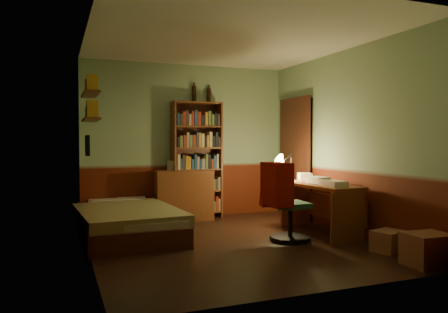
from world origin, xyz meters
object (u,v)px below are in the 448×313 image
object	(u,v)px
office_chair	(290,208)
bookshelf	(197,160)
desk	(319,209)
mini_stereo	(176,165)
bed	(126,211)
cardboard_box_a	(428,250)
dresser	(184,195)
desk_lamp	(291,162)
cardboard_box_b	(388,241)

from	to	relation	value
office_chair	bookshelf	bearing A→B (deg)	109.57
office_chair	desk	bearing A→B (deg)	21.27
mini_stereo	desk	size ratio (longest dim) A/B	0.21
bed	office_chair	distance (m)	2.27
bookshelf	cardboard_box_a	xyz separation A→B (m)	(1.40, -3.57, -0.81)
dresser	bookshelf	bearing A→B (deg)	22.69
bookshelf	desk_lamp	distance (m)	1.63
bed	desk_lamp	distance (m)	2.56
bed	desk_lamp	size ratio (longest dim) A/B	4.07
bookshelf	bed	bearing A→B (deg)	-148.26
bookshelf	cardboard_box_a	distance (m)	3.92
mini_stereo	desk	xyz separation A→B (m)	(1.57, -1.87, -0.55)
bookshelf	desk	size ratio (longest dim) A/B	1.48
dresser	bookshelf	distance (m)	0.63
dresser	cardboard_box_a	distance (m)	3.87
desk	office_chair	bearing A→B (deg)	-164.73
dresser	mini_stereo	bearing A→B (deg)	134.15
mini_stereo	desk_lamp	world-z (taller)	desk_lamp
bookshelf	cardboard_box_a	size ratio (longest dim) A/B	4.30
mini_stereo	cardboard_box_b	size ratio (longest dim) A/B	0.81
desk_lamp	cardboard_box_b	distance (m)	2.00
bed	cardboard_box_b	xyz separation A→B (m)	(2.75, -2.07, -0.21)
cardboard_box_b	mini_stereo	bearing A→B (deg)	120.96
desk_lamp	bookshelf	bearing A→B (deg)	128.55
mini_stereo	bookshelf	world-z (taller)	bookshelf
desk_lamp	mini_stereo	bearing A→B (deg)	135.39
dresser	office_chair	size ratio (longest dim) A/B	1.07
dresser	desk_lamp	world-z (taller)	desk_lamp
cardboard_box_b	office_chair	bearing A→B (deg)	130.76
desk	desk_lamp	bearing A→B (deg)	92.36
desk_lamp	cardboard_box_a	bearing A→B (deg)	-89.53
bookshelf	desk_lamp	size ratio (longest dim) A/B	3.55
desk	office_chair	xyz separation A→B (m)	(-0.57, -0.20, 0.08)
bed	cardboard_box_a	bearing A→B (deg)	-45.84
dresser	cardboard_box_b	distance (m)	3.34
mini_stereo	desk	bearing A→B (deg)	-40.18
bed	mini_stereo	world-z (taller)	mini_stereo
bed	cardboard_box_b	size ratio (longest dim) A/B	6.39
dresser	mini_stereo	xyz separation A→B (m)	(-0.10, 0.13, 0.49)
cardboard_box_a	cardboard_box_b	distance (m)	0.62
cardboard_box_a	dresser	bearing A→B (deg)	115.46
bed	desk_lamp	world-z (taller)	desk_lamp
mini_stereo	cardboard_box_b	bearing A→B (deg)	-49.30
desk	desk_lamp	world-z (taller)	desk_lamp
desk_lamp	cardboard_box_a	world-z (taller)	desk_lamp
bed	desk	world-z (taller)	desk
desk	office_chair	world-z (taller)	office_chair
desk_lamp	dresser	bearing A→B (deg)	136.43
desk	cardboard_box_b	world-z (taller)	desk
bed	bookshelf	bearing A→B (deg)	32.61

